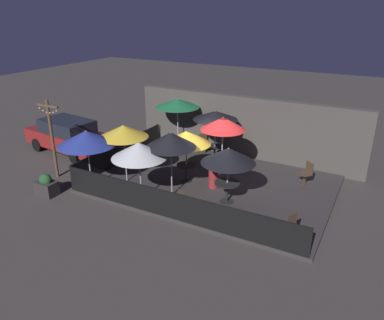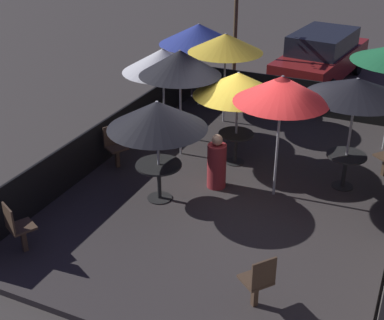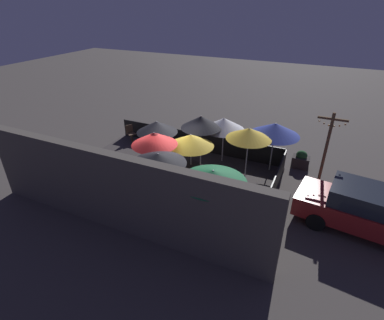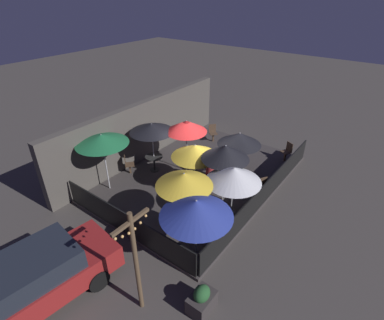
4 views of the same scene
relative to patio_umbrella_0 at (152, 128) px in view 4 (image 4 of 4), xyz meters
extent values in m
plane|color=#423D3A|center=(0.86, -2.00, -2.25)|extent=(60.00, 60.00, 0.00)
cube|color=#383333|center=(0.86, -2.00, -2.19)|extent=(9.02, 6.22, 0.12)
cube|color=#4C4742|center=(0.86, 1.34, -0.81)|extent=(10.62, 0.36, 2.88)
cube|color=black|center=(0.86, -5.07, -1.65)|extent=(8.82, 0.05, 0.95)
cube|color=black|center=(-3.61, -2.00, -1.65)|extent=(0.05, 6.02, 0.95)
cylinder|color=#B2B2B7|center=(0.00, 0.00, -0.97)|extent=(0.05, 0.05, 2.32)
cone|color=black|center=(0.00, 0.00, 0.00)|extent=(1.93, 1.93, 0.37)
cylinder|color=#B2B2B7|center=(1.98, -3.19, -1.11)|extent=(0.05, 0.05, 2.04)
cone|color=black|center=(1.98, -3.19, -0.35)|extent=(1.88, 1.88, 0.53)
cylinder|color=#B2B2B7|center=(-0.10, -2.39, -1.08)|extent=(0.05, 0.05, 2.08)
cone|color=gold|center=(-0.10, -2.39, -0.29)|extent=(1.90, 1.90, 0.50)
cylinder|color=#B2B2B7|center=(-0.77, -4.49, -1.04)|extent=(0.05, 0.05, 2.18)
cone|color=silver|center=(-0.77, -4.49, -0.22)|extent=(1.92, 1.92, 0.55)
cylinder|color=#B2B2B7|center=(0.88, -1.20, -0.90)|extent=(0.05, 0.05, 2.46)
cone|color=red|center=(0.88, -1.20, 0.08)|extent=(1.78, 1.78, 0.50)
cylinder|color=#B2B2B7|center=(-3.04, -4.58, -0.99)|extent=(0.05, 0.05, 2.27)
cone|color=#283893|center=(-3.04, -4.58, -0.12)|extent=(2.14, 2.14, 0.54)
cylinder|color=#B2B2B7|center=(0.00, -3.67, -0.91)|extent=(0.05, 0.05, 2.43)
cone|color=black|center=(0.00, -3.67, 0.03)|extent=(1.79, 1.79, 0.54)
cylinder|color=#B2B2B7|center=(-2.19, 0.54, -0.88)|extent=(0.05, 0.05, 2.49)
cone|color=#1E6B3D|center=(-2.19, 0.54, 0.17)|extent=(2.07, 2.07, 0.39)
cylinder|color=#B2B2B7|center=(-2.20, -3.49, -0.97)|extent=(0.05, 0.05, 2.31)
cone|color=gold|center=(-2.20, -3.49, -0.05)|extent=(1.87, 1.87, 0.46)
cylinder|color=black|center=(0.00, 0.00, -2.12)|extent=(0.44, 0.44, 0.02)
cylinder|color=black|center=(0.00, 0.00, -1.78)|extent=(0.08, 0.08, 0.69)
cylinder|color=black|center=(0.00, 0.00, -1.42)|extent=(0.80, 0.80, 0.04)
cylinder|color=black|center=(1.98, -3.19, -2.12)|extent=(0.49, 0.49, 0.02)
cylinder|color=black|center=(1.98, -3.19, -1.76)|extent=(0.08, 0.08, 0.73)
cylinder|color=black|center=(1.98, -3.19, -1.38)|extent=(0.89, 0.89, 0.04)
cylinder|color=black|center=(-0.10, -2.39, -2.12)|extent=(0.43, 0.43, 0.02)
cylinder|color=black|center=(-0.10, -2.39, -1.79)|extent=(0.08, 0.08, 0.68)
cylinder|color=black|center=(-0.10, -2.39, -1.43)|extent=(0.77, 0.77, 0.04)
cube|color=#4C3828|center=(4.42, -4.47, -1.90)|extent=(0.11, 0.11, 0.45)
cube|color=#4C3828|center=(4.42, -4.47, -1.65)|extent=(0.54, 0.54, 0.04)
cube|color=#4C3828|center=(4.58, -4.56, -1.41)|extent=(0.21, 0.37, 0.44)
cube|color=#4C3828|center=(-0.85, 0.70, -1.91)|extent=(0.11, 0.11, 0.42)
cube|color=#4C3828|center=(-0.85, 0.70, -1.68)|extent=(0.56, 0.56, 0.04)
cube|color=#4C3828|center=(-0.99, 0.82, -1.44)|extent=(0.28, 0.33, 0.44)
cube|color=#4C3828|center=(4.08, -0.53, -1.90)|extent=(0.11, 0.11, 0.45)
cube|color=#4C3828|center=(4.08, -0.53, -1.66)|extent=(0.56, 0.56, 0.04)
cube|color=#4C3828|center=(4.20, -0.39, -1.42)|extent=(0.33, 0.27, 0.44)
cube|color=#4C3828|center=(1.16, -4.66, -1.91)|extent=(0.11, 0.11, 0.44)
cube|color=#4C3828|center=(1.16, -4.66, -1.67)|extent=(0.54, 0.54, 0.04)
cube|color=#4C3828|center=(1.08, -4.81, -1.43)|extent=(0.36, 0.22, 0.44)
cylinder|color=maroon|center=(1.06, -2.36, -1.66)|extent=(0.54, 0.54, 0.93)
sphere|color=tan|center=(1.06, -2.36, -1.08)|extent=(0.22, 0.22, 0.22)
cube|color=#332D2D|center=(-4.25, -5.66, -1.98)|extent=(0.77, 0.54, 0.53)
ellipsoid|color=#235128|center=(-4.25, -5.66, -1.62)|extent=(0.50, 0.40, 0.45)
cylinder|color=brown|center=(-5.15, -4.31, -0.62)|extent=(0.12, 0.12, 3.25)
cube|color=brown|center=(-5.15, -4.31, 0.76)|extent=(1.10, 0.08, 0.08)
sphere|color=#F4B260|center=(-5.61, -4.31, 0.61)|extent=(0.07, 0.07, 0.07)
sphere|color=#F4B260|center=(-5.43, -4.31, 0.53)|extent=(0.07, 0.07, 0.07)
sphere|color=#F4B260|center=(-5.24, -4.31, 0.48)|extent=(0.07, 0.07, 0.07)
sphere|color=#F4B260|center=(-5.06, -4.31, 0.48)|extent=(0.07, 0.07, 0.07)
sphere|color=#F4B260|center=(-4.88, -4.31, 0.53)|extent=(0.07, 0.07, 0.07)
sphere|color=#F4B260|center=(-4.69, -4.31, 0.61)|extent=(0.07, 0.07, 0.07)
cube|color=maroon|center=(-6.78, -1.99, -1.58)|extent=(4.75, 2.26, 0.70)
cube|color=#1E232D|center=(-6.78, -1.99, -0.93)|extent=(2.69, 1.87, 0.60)
cylinder|color=black|center=(-5.28, -1.36, -1.93)|extent=(0.66, 0.26, 0.64)
cylinder|color=black|center=(-5.48, -2.97, -1.93)|extent=(0.66, 0.26, 0.64)
camera|label=1|loc=(6.45, -14.10, 4.30)|focal=35.00mm
camera|label=2|loc=(9.95, 1.14, 3.34)|focal=50.00mm
camera|label=3|loc=(-4.79, 7.63, 4.78)|focal=28.00mm
camera|label=4|loc=(-8.34, -8.40, 5.28)|focal=28.00mm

